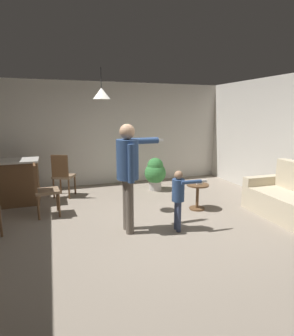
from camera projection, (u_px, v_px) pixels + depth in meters
ground at (152, 226)px, 4.74m from camera, size 7.68×7.68×0.00m
wall_back at (111, 134)px, 7.43m from camera, size 6.40×0.10×2.70m
kitchen_counter at (8, 183)px, 5.77m from camera, size 1.26×0.66×0.95m
side_table_by_couch at (197, 193)px, 5.52m from camera, size 0.44×0.44×0.52m
person_adult at (128, 166)px, 4.35m from camera, size 0.86×0.51×1.75m
person_child at (179, 194)px, 4.46m from camera, size 0.53×0.31×1.01m
dining_chair_by_counter at (43, 188)px, 5.12m from camera, size 0.45×0.45×1.00m
dining_chair_near_wall at (62, 174)px, 6.27m from camera, size 0.56×0.56×1.00m
potted_plant_corner at (155, 172)px, 6.89m from camera, size 0.53×0.53×0.82m
spare_remote_on_table at (199, 183)px, 5.48m from camera, size 0.13×0.04×0.04m
ceiling_light_pendant at (102, 93)px, 4.94m from camera, size 0.32×0.32×0.55m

